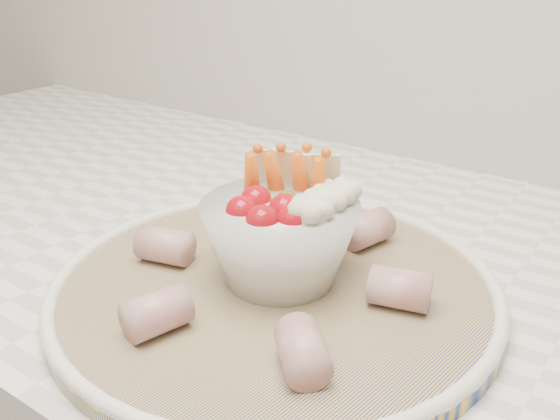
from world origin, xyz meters
The scene contains 3 objects.
serving_platter centered at (-0.16, 1.35, 0.93)m, with size 0.42×0.42×0.02m.
veggie_bowl centered at (-0.16, 1.35, 0.98)m, with size 0.13×0.13×0.11m.
cured_meat_rolls centered at (-0.16, 1.35, 0.95)m, with size 0.26×0.27×0.03m.
Camera 1 is at (0.11, 0.97, 1.21)m, focal length 40.00 mm.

